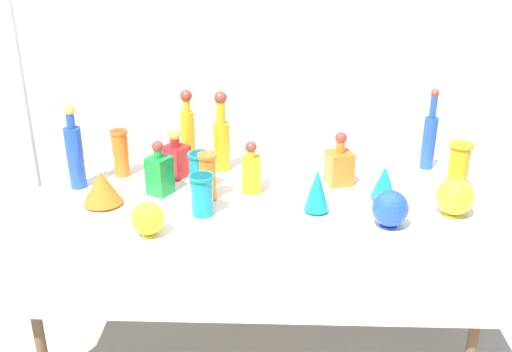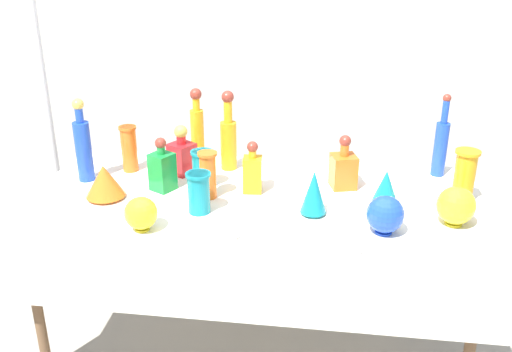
% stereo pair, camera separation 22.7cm
% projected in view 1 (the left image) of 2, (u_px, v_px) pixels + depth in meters
% --- Properties ---
extents(ground_plane, '(40.00, 40.00, 0.00)m').
position_uv_depth(ground_plane, '(256.00, 337.00, 2.79)').
color(ground_plane, '#A0998C').
extents(display_table, '(1.97, 0.96, 0.76)m').
position_uv_depth(display_table, '(256.00, 212.00, 2.48)').
color(display_table, white).
rests_on(display_table, ground).
extents(tall_bottle_0, '(0.06, 0.06, 0.40)m').
position_uv_depth(tall_bottle_0, '(429.00, 138.00, 2.74)').
color(tall_bottle_0, blue).
rests_on(tall_bottle_0, display_table).
extents(tall_bottle_1, '(0.08, 0.08, 0.39)m').
position_uv_depth(tall_bottle_1, '(222.00, 138.00, 2.72)').
color(tall_bottle_1, orange).
rests_on(tall_bottle_1, display_table).
extents(tall_bottle_2, '(0.07, 0.07, 0.37)m').
position_uv_depth(tall_bottle_2, '(188.00, 130.00, 2.81)').
color(tall_bottle_2, orange).
rests_on(tall_bottle_2, display_table).
extents(tall_bottle_3, '(0.07, 0.07, 0.39)m').
position_uv_depth(tall_bottle_3, '(75.00, 153.00, 2.53)').
color(tall_bottle_3, blue).
rests_on(tall_bottle_3, display_table).
extents(square_decanter_0, '(0.14, 0.14, 0.24)m').
position_uv_depth(square_decanter_0, '(176.00, 157.00, 2.67)').
color(square_decanter_0, red).
rests_on(square_decanter_0, display_table).
extents(square_decanter_1, '(0.13, 0.13, 0.25)m').
position_uv_depth(square_decanter_1, '(159.00, 173.00, 2.49)').
color(square_decanter_1, '#198C38').
rests_on(square_decanter_1, display_table).
extents(square_decanter_2, '(0.13, 0.13, 0.25)m').
position_uv_depth(square_decanter_2, '(339.00, 165.00, 2.59)').
color(square_decanter_2, orange).
rests_on(square_decanter_2, display_table).
extents(square_decanter_3, '(0.09, 0.09, 0.24)m').
position_uv_depth(square_decanter_3, '(251.00, 171.00, 2.51)').
color(square_decanter_3, orange).
rests_on(square_decanter_3, display_table).
extents(slender_vase_0, '(0.10, 0.10, 0.24)m').
position_uv_depth(slender_vase_0, '(458.00, 167.00, 2.47)').
color(slender_vase_0, orange).
rests_on(slender_vase_0, display_table).
extents(slender_vase_1, '(0.10, 0.10, 0.17)m').
position_uv_depth(slender_vase_1, '(200.00, 170.00, 2.54)').
color(slender_vase_1, teal).
rests_on(slender_vase_1, display_table).
extents(slender_vase_2, '(0.09, 0.09, 0.21)m').
position_uv_depth(slender_vase_2, '(208.00, 175.00, 2.43)').
color(slender_vase_2, orange).
rests_on(slender_vase_2, display_table).
extents(slender_vase_3, '(0.10, 0.10, 0.17)m').
position_uv_depth(slender_vase_3, '(202.00, 194.00, 2.30)').
color(slender_vase_3, teal).
rests_on(slender_vase_3, display_table).
extents(slender_vase_4, '(0.08, 0.08, 0.22)m').
position_uv_depth(slender_vase_4, '(120.00, 152.00, 2.67)').
color(slender_vase_4, orange).
rests_on(slender_vase_4, display_table).
extents(fluted_vase_0, '(0.11, 0.11, 0.15)m').
position_uv_depth(fluted_vase_0, '(384.00, 181.00, 2.45)').
color(fluted_vase_0, teal).
rests_on(fluted_vase_0, display_table).
extents(fluted_vase_1, '(0.11, 0.11, 0.19)m').
position_uv_depth(fluted_vase_1, '(317.00, 190.00, 2.32)').
color(fluted_vase_1, teal).
rests_on(fluted_vase_1, display_table).
extents(fluted_vase_2, '(0.17, 0.17, 0.15)m').
position_uv_depth(fluted_vase_2, '(102.00, 187.00, 2.39)').
color(fluted_vase_2, orange).
rests_on(fluted_vase_2, display_table).
extents(round_bowl_0, '(0.15, 0.15, 0.16)m').
position_uv_depth(round_bowl_0, '(455.00, 197.00, 2.30)').
color(round_bowl_0, yellow).
rests_on(round_bowl_0, display_table).
extents(round_bowl_1, '(0.14, 0.14, 0.15)m').
position_uv_depth(round_bowl_1, '(390.00, 208.00, 2.21)').
color(round_bowl_1, blue).
rests_on(round_bowl_1, display_table).
extents(round_bowl_2, '(0.13, 0.13, 0.14)m').
position_uv_depth(round_bowl_2, '(147.00, 219.00, 2.15)').
color(round_bowl_2, yellow).
rests_on(round_bowl_2, display_table).
extents(price_tag_left, '(0.06, 0.02, 0.04)m').
position_uv_depth(price_tag_left, '(363.00, 245.00, 2.07)').
color(price_tag_left, white).
rests_on(price_tag_left, display_table).
extents(price_tag_center, '(0.06, 0.02, 0.04)m').
position_uv_depth(price_tag_center, '(239.00, 236.00, 2.13)').
color(price_tag_center, white).
rests_on(price_tag_center, display_table).
extents(cardboard_box_behind_left, '(0.49, 0.34, 0.44)m').
position_uv_depth(cardboard_box_behind_left, '(266.00, 225.00, 3.49)').
color(cardboard_box_behind_left, tan).
rests_on(cardboard_box_behind_left, ground).
extents(canopy_pole, '(0.18, 0.18, 2.35)m').
position_uv_depth(canopy_pole, '(26.00, 118.00, 3.03)').
color(canopy_pole, silver).
rests_on(canopy_pole, ground).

